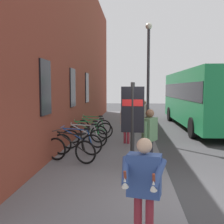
{
  "coord_description": "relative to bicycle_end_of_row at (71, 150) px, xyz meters",
  "views": [
    {
      "loc": [
        -5.59,
        0.94,
        2.39
      ],
      "look_at": [
        3.29,
        1.64,
        1.58
      ],
      "focal_mm": 42.86,
      "sensor_mm": 36.0,
      "label": 1
    }
  ],
  "objects": [
    {
      "name": "sidewalk_pavement",
      "position": [
        5.7,
        -1.08,
        -0.45
      ],
      "size": [
        24.0,
        3.5,
        0.12
      ],
      "primitive_type": "cube",
      "color": "slate",
      "rests_on": "ground"
    },
    {
      "name": "bicycle_by_door",
      "position": [
        3.79,
        -0.13,
        0.0
      ],
      "size": [
        0.54,
        1.75,
        0.97
      ],
      "color": "black",
      "rests_on": "sidewalk_pavement"
    },
    {
      "name": "pedestrian_by_facade",
      "position": [
        -0.68,
        -2.35,
        0.65
      ],
      "size": [
        0.57,
        0.45,
        1.7
      ],
      "color": "#26262D",
      "rests_on": "sidewalk_pavement"
    },
    {
      "name": "bicycle_mid_rack",
      "position": [
        0.88,
        -0.0,
        0.0
      ],
      "size": [
        0.48,
        1.77,
        0.97
      ],
      "color": "black",
      "rests_on": "sidewalk_pavement"
    },
    {
      "name": "transit_info_sign",
      "position": [
        -1.5,
        -1.88,
        1.21
      ],
      "size": [
        0.15,
        0.56,
        2.4
      ],
      "color": "black",
      "rests_on": "sidewalk_pavement"
    },
    {
      "name": "bicycle_under_window",
      "position": [
        2.89,
        0.02,
        0.0
      ],
      "size": [
        0.53,
        1.75,
        0.97
      ],
      "color": "black",
      "rests_on": "sidewalk_pavement"
    },
    {
      "name": "station_facade",
      "position": [
        6.69,
        0.97,
        3.84
      ],
      "size": [
        22.0,
        0.65,
        8.7
      ],
      "color": "brown",
      "rests_on": "ground"
    },
    {
      "name": "pedestrian_crossing_street",
      "position": [
        2.91,
        -1.64,
        0.57
      ],
      "size": [
        0.42,
        0.53,
        1.57
      ],
      "color": "maroon",
      "rests_on": "sidewalk_pavement"
    },
    {
      "name": "bicycle_beside_lamp",
      "position": [
        4.89,
        0.04,
        0.0
      ],
      "size": [
        0.48,
        1.76,
        0.97
      ],
      "color": "black",
      "rests_on": "sidewalk_pavement"
    },
    {
      "name": "city_bus",
      "position": [
        8.34,
        -5.83,
        1.41
      ],
      "size": [
        10.56,
        2.85,
        3.35
      ],
      "color": "#1E8C4C",
      "rests_on": "ground"
    },
    {
      "name": "bicycle_end_of_row",
      "position": [
        0.0,
        0.0,
        0.0
      ],
      "size": [
        0.71,
        1.69,
        0.97
      ],
      "color": "black",
      "rests_on": "sidewalk_pavement"
    },
    {
      "name": "street_lamp",
      "position": [
        3.78,
        -2.53,
        2.6
      ],
      "size": [
        0.28,
        0.28,
        5.02
      ],
      "color": "#333338",
      "rests_on": "sidewalk_pavement"
    },
    {
      "name": "tourist_with_hotdogs",
      "position": [
        -4.33,
        -2.05,
        0.59
      ],
      "size": [
        0.62,
        0.62,
        1.59
      ],
      "color": "maroon",
      "rests_on": "sidewalk_pavement"
    },
    {
      "name": "pedestrian_near_bus",
      "position": [
        5.75,
        -2.45,
        0.61
      ],
      "size": [
        0.41,
        0.57,
        1.63
      ],
      "color": "brown",
      "rests_on": "sidewalk_pavement"
    },
    {
      "name": "ground",
      "position": [
        3.7,
        -3.83,
        -0.51
      ],
      "size": [
        60.0,
        60.0,
        0.0
      ],
      "primitive_type": "plane",
      "color": "#38383A"
    },
    {
      "name": "bicycle_leaning_wall",
      "position": [
        1.9,
        -0.07,
        0.0
      ],
      "size": [
        0.57,
        1.74,
        0.97
      ],
      "color": "black",
      "rests_on": "sidewalk_pavement"
    }
  ]
}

